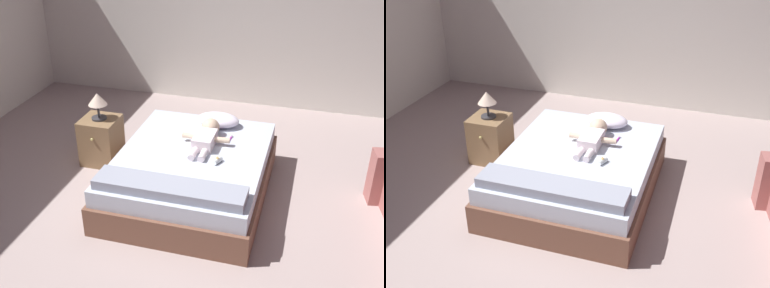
{
  "view_description": "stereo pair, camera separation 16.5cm",
  "coord_description": "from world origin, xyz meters",
  "views": [
    {
      "loc": [
        0.98,
        -3.06,
        2.59
      ],
      "look_at": [
        -0.07,
        0.62,
        0.54
      ],
      "focal_mm": 44.01,
      "sensor_mm": 36.0,
      "label": 1
    },
    {
      "loc": [
        1.13,
        -3.02,
        2.59
      ],
      "look_at": [
        -0.07,
        0.62,
        0.54
      ],
      "focal_mm": 44.01,
      "sensor_mm": 36.0,
      "label": 2
    }
  ],
  "objects": [
    {
      "name": "baby",
      "position": [
        0.01,
        0.87,
        0.51
      ],
      "size": [
        0.47,
        0.65,
        0.18
      ],
      "color": "white",
      "rests_on": "bed"
    },
    {
      "name": "toothbrush",
      "position": [
        0.22,
        0.99,
        0.44
      ],
      "size": [
        0.02,
        0.16,
        0.02
      ],
      "color": "#AF2CAD",
      "rests_on": "bed"
    },
    {
      "name": "ground_plane",
      "position": [
        0.0,
        0.0,
        0.0
      ],
      "size": [
        8.0,
        8.0,
        0.0
      ],
      "primitive_type": "plane",
      "color": "#AB9794"
    },
    {
      "name": "baby_bottle",
      "position": [
        0.2,
        0.51,
        0.46
      ],
      "size": [
        0.09,
        0.12,
        0.07
      ],
      "color": "white",
      "rests_on": "bed"
    },
    {
      "name": "bed",
      "position": [
        -0.07,
        0.62,
        0.21
      ],
      "size": [
        1.4,
        1.78,
        0.44
      ],
      "color": "brown",
      "rests_on": "ground_plane"
    },
    {
      "name": "lamp",
      "position": [
        -1.17,
        0.95,
        0.71
      ],
      "size": [
        0.2,
        0.2,
        0.29
      ],
      "color": "#333338",
      "rests_on": "nightstand"
    },
    {
      "name": "wall_behind_bed",
      "position": [
        0.0,
        3.0,
        1.32
      ],
      "size": [
        8.0,
        0.12,
        2.63
      ],
      "primitive_type": "cube",
      "color": "silver",
      "rests_on": "ground_plane"
    },
    {
      "name": "pillow",
      "position": [
        0.03,
        1.26,
        0.51
      ],
      "size": [
        0.44,
        0.27,
        0.14
      ],
      "color": "white",
      "rests_on": "bed"
    },
    {
      "name": "blanket",
      "position": [
        -0.07,
        -0.06,
        0.48
      ],
      "size": [
        1.26,
        0.27,
        0.09
      ],
      "color": "#949AAC",
      "rests_on": "bed"
    },
    {
      "name": "nightstand",
      "position": [
        -1.17,
        0.95,
        0.25
      ],
      "size": [
        0.38,
        0.41,
        0.5
      ],
      "color": "olive",
      "rests_on": "ground_plane"
    }
  ]
}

